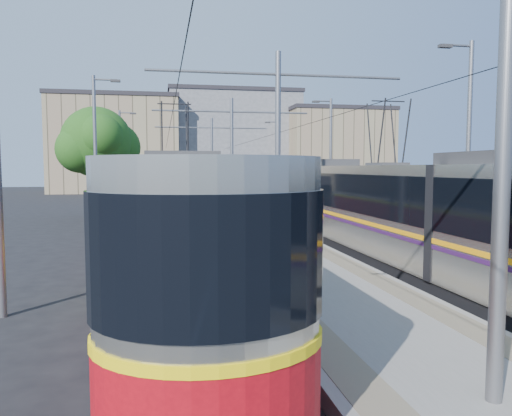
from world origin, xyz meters
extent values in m
plane|color=black|center=(0.00, 0.00, 0.00)|extent=(160.00, 160.00, 0.00)
cube|color=gray|center=(0.00, 17.00, 0.15)|extent=(4.00, 50.00, 0.30)
cube|color=gray|center=(-1.45, 17.00, 0.30)|extent=(0.70, 50.00, 0.01)
cube|color=gray|center=(1.45, 17.00, 0.30)|extent=(0.70, 50.00, 0.01)
cube|color=gray|center=(-4.32, 17.00, 0.01)|extent=(0.07, 70.00, 0.03)
cube|color=gray|center=(-2.88, 17.00, 0.01)|extent=(0.07, 70.00, 0.03)
cube|color=gray|center=(2.88, 17.00, 0.01)|extent=(0.07, 70.00, 0.03)
cube|color=gray|center=(4.32, 17.00, 0.01)|extent=(0.07, 70.00, 0.03)
cube|color=silver|center=(-3.60, -3.00, 0.01)|extent=(1.20, 5.00, 0.01)
cube|color=black|center=(-3.60, 8.91, 0.20)|extent=(2.30, 27.81, 0.40)
cube|color=#A7A399|center=(-3.60, 8.91, 1.85)|extent=(2.40, 26.21, 2.90)
cube|color=black|center=(-3.60, 8.91, 2.35)|extent=(2.43, 26.21, 1.30)
cube|color=yellow|center=(-3.60, 8.91, 1.45)|extent=(2.43, 26.21, 0.12)
cube|color=#B50A14|center=(-3.60, 8.91, 0.95)|extent=(2.42, 26.21, 1.10)
cube|color=#2D2D30|center=(-3.60, 8.91, 3.45)|extent=(1.68, 3.00, 0.30)
cube|color=black|center=(3.60, 6.79, 0.20)|extent=(2.30, 29.33, 0.40)
cube|color=#B1ADA2|center=(3.60, 6.79, 1.85)|extent=(2.40, 27.73, 2.90)
cube|color=black|center=(3.60, 6.79, 2.35)|extent=(2.43, 27.73, 1.30)
cube|color=#FFA20D|center=(3.60, 6.79, 1.45)|extent=(2.43, 27.73, 0.12)
cube|color=#37154A|center=(3.60, 6.79, 1.30)|extent=(2.43, 27.73, 0.10)
cube|color=#2D2D30|center=(3.60, 6.79, 3.45)|extent=(1.68, 3.00, 0.30)
cylinder|color=slate|center=(0.00, -4.00, 3.80)|extent=(0.20, 0.20, 7.00)
cylinder|color=slate|center=(0.00, 8.00, 3.80)|extent=(0.20, 0.20, 7.00)
cylinder|color=slate|center=(0.00, 8.00, 6.50)|extent=(9.20, 0.10, 0.10)
cylinder|color=slate|center=(0.00, 20.00, 3.80)|extent=(0.20, 0.20, 7.00)
cylinder|color=slate|center=(0.00, 20.00, 6.50)|extent=(9.20, 0.10, 0.10)
cylinder|color=slate|center=(0.00, 32.00, 3.80)|extent=(0.20, 0.20, 7.00)
cylinder|color=slate|center=(0.00, 32.00, 6.50)|extent=(9.20, 0.10, 0.10)
cylinder|color=black|center=(-3.60, 17.00, 5.55)|extent=(0.02, 70.00, 0.02)
cylinder|color=black|center=(3.60, 17.00, 5.55)|extent=(0.02, 70.00, 0.02)
cylinder|color=slate|center=(-7.50, 18.00, 4.00)|extent=(0.18, 0.18, 8.00)
cube|color=#2D2D30|center=(-6.40, 18.00, 7.75)|extent=(0.50, 0.22, 0.12)
cylinder|color=slate|center=(-7.50, 34.00, 4.00)|extent=(0.18, 0.18, 8.00)
cube|color=#2D2D30|center=(-6.40, 34.00, 7.75)|extent=(0.50, 0.22, 0.12)
cylinder|color=slate|center=(7.50, 8.00, 4.00)|extent=(0.18, 0.18, 8.00)
cube|color=#2D2D30|center=(6.40, 8.00, 7.75)|extent=(0.50, 0.22, 0.12)
cylinder|color=slate|center=(7.50, 24.00, 4.00)|extent=(0.18, 0.18, 8.00)
cube|color=#2D2D30|center=(6.40, 24.00, 7.75)|extent=(0.50, 0.22, 0.12)
cylinder|color=slate|center=(7.50, 40.00, 4.00)|extent=(0.18, 0.18, 8.00)
cube|color=#2D2D30|center=(6.40, 40.00, 7.75)|extent=(0.50, 0.22, 0.12)
cube|color=black|center=(0.92, 14.92, 1.55)|extent=(0.80, 1.17, 2.50)
cube|color=black|center=(0.92, 14.92, 1.72)|extent=(0.84, 1.22, 1.31)
cylinder|color=#382314|center=(-8.03, 22.91, 1.45)|extent=(0.40, 0.40, 2.90)
sphere|color=#174012|center=(-8.03, 22.91, 4.80)|extent=(4.34, 4.34, 4.34)
sphere|color=#174012|center=(-6.94, 23.64, 4.53)|extent=(3.08, 3.08, 3.08)
cube|color=gray|center=(-10.00, 60.00, 6.03)|extent=(16.00, 12.00, 12.05)
cube|color=#262328|center=(-10.00, 60.00, 12.30)|extent=(16.32, 12.24, 0.50)
cube|color=gray|center=(6.00, 64.00, 6.77)|extent=(18.00, 14.00, 13.53)
cube|color=#262328|center=(6.00, 64.00, 13.78)|extent=(18.36, 14.28, 0.50)
cube|color=gray|center=(20.00, 58.00, 5.45)|extent=(14.00, 10.00, 10.91)
cube|color=#262328|center=(20.00, 58.00, 11.16)|extent=(14.28, 10.20, 0.50)
camera|label=1|loc=(-4.06, -9.40, 3.23)|focal=35.00mm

